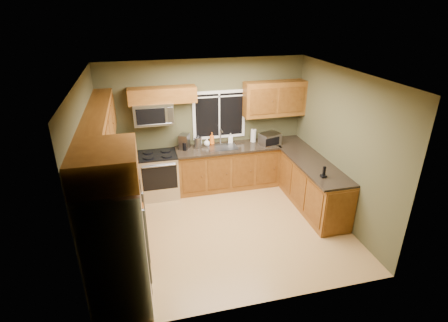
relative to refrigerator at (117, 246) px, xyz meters
name	(u,v)px	position (x,y,z in m)	size (l,w,h in m)	color
floor	(226,227)	(1.74, 1.30, -0.90)	(4.20, 4.20, 0.00)	#A9804A
ceiling	(226,76)	(1.74, 1.30, 1.80)	(4.20, 4.20, 0.00)	white
back_wall	(205,125)	(1.74, 3.10, 0.45)	(4.20, 4.20, 0.00)	#47462B
front_wall	(263,219)	(1.74, -0.50, 0.45)	(4.20, 4.20, 0.00)	#47462B
left_wall	(91,172)	(-0.36, 1.30, 0.45)	(3.60, 3.60, 0.00)	#47462B
right_wall	(341,147)	(3.84, 1.30, 0.45)	(3.60, 3.60, 0.00)	#47462B
window	(219,115)	(2.04, 3.08, 0.65)	(1.12, 0.03, 1.02)	white
base_cabinets_left	(120,205)	(-0.06, 1.78, -0.45)	(0.60, 2.65, 0.90)	brown
countertop_left	(118,181)	(-0.04, 1.78, 0.02)	(0.65, 2.65, 0.04)	black
base_cabinets_back	(228,167)	(2.15, 2.80, -0.45)	(2.17, 0.60, 0.90)	brown
countertop_back	(228,148)	(2.15, 2.78, 0.02)	(2.17, 0.65, 0.04)	black
base_cabinets_peninsula	(307,180)	(3.54, 1.84, -0.45)	(0.60, 2.52, 0.90)	brown
countertop_peninsula	(308,159)	(3.51, 1.85, 0.02)	(0.65, 2.50, 0.04)	black
upper_cabinets_left	(100,129)	(-0.20, 1.78, 0.96)	(0.33, 2.65, 0.72)	brown
upper_cabinets_back_left	(162,95)	(0.89, 2.94, 1.17)	(1.30, 0.33, 0.30)	brown
upper_cabinets_back_right	(274,99)	(3.19, 2.94, 0.96)	(1.30, 0.33, 0.72)	brown
upper_cabinet_over_fridge	(104,164)	(0.00, 0.00, 1.13)	(0.72, 0.90, 0.38)	brown
refrigerator	(117,246)	(0.00, 0.00, 0.00)	(0.74, 0.90, 1.80)	#B7B7BC
range	(159,175)	(0.69, 2.77, -0.43)	(0.76, 0.69, 0.94)	#B7B7BC
microwave	(153,113)	(0.69, 2.91, 0.83)	(0.76, 0.41, 0.42)	#B7B7BC
sink	(223,146)	(2.04, 2.79, 0.05)	(0.60, 0.42, 0.36)	slate
toaster_oven	(270,139)	(3.04, 2.68, 0.17)	(0.47, 0.41, 0.25)	#B7B7BC
coffee_maker	(184,142)	(1.26, 2.89, 0.18)	(0.26, 0.29, 0.30)	slate
kettle	(198,142)	(1.54, 2.88, 0.17)	(0.19, 0.19, 0.28)	#B7B7BC
paper_towel_roll	(253,136)	(2.76, 2.94, 0.18)	(0.15, 0.15, 0.30)	white
soap_bottle_a	(212,138)	(1.86, 3.00, 0.17)	(0.10, 0.10, 0.26)	orange
soap_bottle_b	(231,138)	(2.27, 3.00, 0.14)	(0.09, 0.10, 0.21)	white
soap_bottle_c	(207,142)	(1.74, 2.95, 0.12)	(0.13, 0.13, 0.16)	white
cordless_phone	(324,174)	(3.40, 1.03, 0.10)	(0.09, 0.09, 0.20)	black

